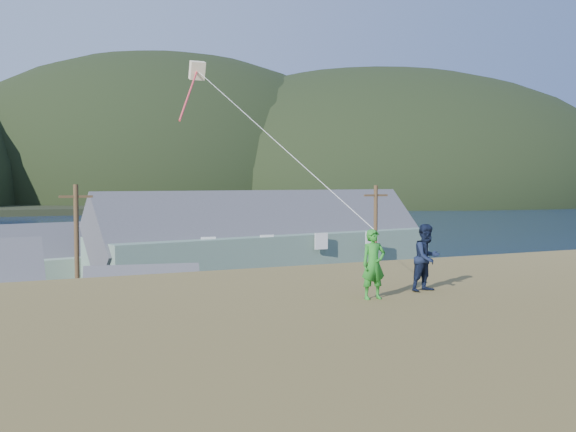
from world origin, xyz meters
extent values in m
plane|color=#0A1638|center=(0.00, 0.00, 0.00)|extent=(900.00, 900.00, 0.00)
cube|color=#4C3D19|center=(0.00, -2.00, 0.05)|extent=(110.00, 8.00, 0.10)
cube|color=#28282B|center=(0.00, 17.00, 0.06)|extent=(72.00, 36.00, 0.12)
cube|color=gray|center=(-6.00, 40.00, 0.45)|extent=(26.00, 14.00, 0.90)
cube|color=black|center=(0.00, 330.00, 1.00)|extent=(900.00, 320.00, 2.00)
ellipsoid|color=black|center=(70.00, 290.00, 2.00)|extent=(230.00, 207.00, 142.60)
ellipsoid|color=black|center=(180.00, 270.00, 2.00)|extent=(280.00, 252.00, 134.40)
ellipsoid|color=black|center=(300.00, 300.00, 2.00)|extent=(240.00, 216.00, 100.80)
cube|color=slate|center=(15.42, 21.75, 2.78)|extent=(32.09, 13.79, 5.32)
cube|color=#47474C|center=(15.42, 21.75, 6.86)|extent=(32.56, 13.70, 8.71)
cube|color=silver|center=(1.47, 8.39, 1.45)|extent=(7.39, 5.89, 2.65)
cube|color=#47474C|center=(1.47, 8.39, 3.43)|extent=(7.88, 5.95, 4.71)
cube|color=gray|center=(-3.80, 26.39, 1.89)|extent=(12.21, 8.82, 3.54)
cube|color=#47474C|center=(-3.80, 26.39, 4.65)|extent=(12.67, 8.82, 6.52)
cylinder|color=#47331E|center=(-3.06, 1.50, 4.98)|extent=(0.24, 0.24, 9.72)
cylinder|color=#47331E|center=(14.11, 1.50, 4.94)|extent=(0.24, 0.24, 9.64)
imported|color=#325C7E|center=(2.44, 24.72, 0.84)|extent=(2.09, 4.52, 1.44)
imported|color=black|center=(-2.36, 24.79, 0.80)|extent=(1.96, 4.14, 1.37)
imported|color=navy|center=(0.59, 18.92, 0.85)|extent=(1.84, 4.34, 1.46)
imported|color=#238123|center=(1.63, -18.70, 8.02)|extent=(0.62, 0.43, 1.64)
imported|color=#121A31|center=(3.43, -18.30, 8.04)|extent=(0.93, 0.79, 1.69)
cube|color=#F4E3BA|center=(-0.73, -12.14, 13.38)|extent=(0.45, 0.43, 0.60)
cylinder|color=#F44045|center=(-1.33, -13.39, 12.48)|extent=(0.06, 0.06, 3.31)
cylinder|color=white|center=(0.45, -15.42, 11.11)|extent=(0.02, 0.02, 8.32)
camera|label=1|loc=(-6.22, -31.53, 9.93)|focal=40.00mm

